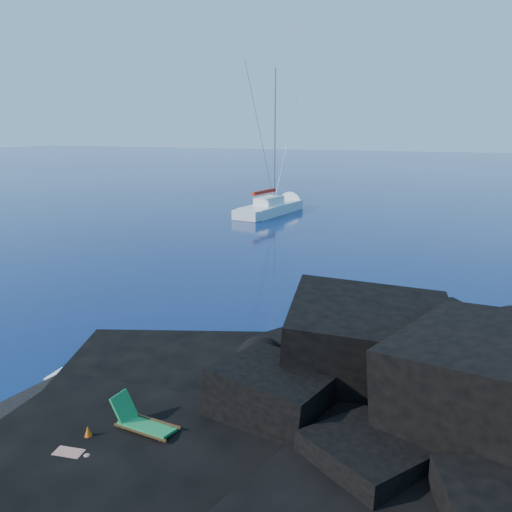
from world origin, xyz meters
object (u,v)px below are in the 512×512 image
at_px(deck_chair, 147,419).
at_px(sunbather, 69,456).
at_px(marker_cone, 88,436).
at_px(sailboat, 271,213).

bearing_deg(deck_chair, sunbather, -124.33).
bearing_deg(marker_cone, deck_chair, 35.62).
bearing_deg(sunbather, deck_chair, 42.53).
relative_size(sunbather, marker_cone, 3.45).
distance_m(sailboat, sunbather, 40.38).
height_order(sailboat, marker_cone, sailboat).
relative_size(sailboat, marker_cone, 25.22).
xyz_separation_m(sailboat, marker_cone, (10.56, -38.23, 0.63)).
bearing_deg(sunbather, sailboat, 94.41).
xyz_separation_m(deck_chair, sunbather, (-1.19, -1.60, -0.41)).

